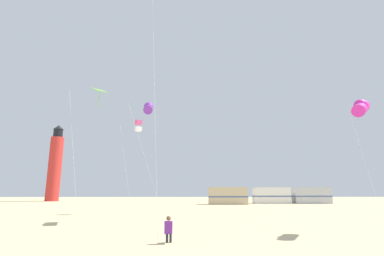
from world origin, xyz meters
TOP-DOWN VIEW (x-y plane):
  - kite_flyer_standing at (0.69, 6.64)m, footprint 0.34×0.51m
  - kite_tube_violet at (-1.53, 15.61)m, footprint 2.85×2.82m
  - kite_tube_magenta at (11.58, 9.29)m, footprint 2.13×2.37m
  - kite_diamond_lime at (-4.65, 12.54)m, footprint 2.69×2.69m
  - kite_box_rainbow at (-3.60, 23.52)m, footprint 2.34×2.34m
  - lighthouse_distant at (-27.46, 58.74)m, footprint 2.80×2.80m
  - rv_van_tan at (8.48, 42.90)m, footprint 6.55×2.65m
  - rv_van_white at (16.70, 46.14)m, footprint 6.53×2.61m
  - rv_van_silver at (23.79, 45.90)m, footprint 6.46×2.40m

SIDE VIEW (x-z plane):
  - kite_flyer_standing at x=0.69m, z-range 0.03..1.19m
  - rv_van_tan at x=8.48m, z-range -0.01..2.79m
  - rv_van_white at x=16.70m, z-range -0.01..2.79m
  - rv_van_silver at x=23.79m, z-range -0.01..2.79m
  - kite_tube_magenta at x=11.58m, z-range 3.13..10.78m
  - lighthouse_distant at x=-27.46m, z-range -0.56..16.24m
  - kite_tube_violet at x=-1.53m, z-range 3.96..13.30m
  - kite_diamond_lime at x=-4.65m, z-range 4.05..13.32m
  - kite_box_rainbow at x=-3.60m, z-range 4.18..13.73m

